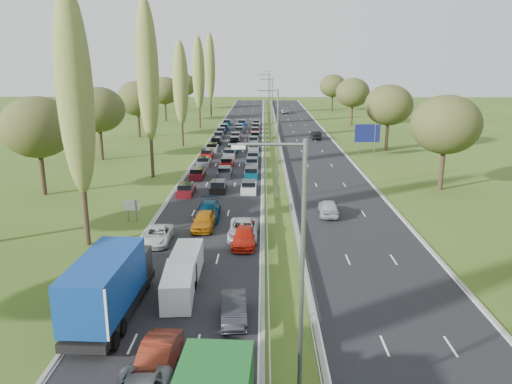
{
  "coord_description": "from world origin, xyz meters",
  "views": [
    {
      "loc": [
        2.99,
        -9.71,
        14.66
      ],
      "look_at": [
        2.24,
        40.69,
        1.5
      ],
      "focal_mm": 35.0,
      "sensor_mm": 36.0,
      "label": 1
    }
  ],
  "objects": [
    {
      "name": "woodland_right",
      "position": [
        24.0,
        66.67,
        7.68
      ],
      "size": [
        8.0,
        153.0,
        11.1
      ],
      "color": "#2D2116",
      "rests_on": "ground"
    },
    {
      "name": "blue_lorry",
      "position": [
        -5.91,
        16.85,
        2.11
      ],
      "size": [
        2.69,
        9.69,
        4.09
      ],
      "rotation": [
        0.0,
        0.0,
        -0.04
      ],
      "color": "black",
      "rests_on": "near_carriageway"
    },
    {
      "name": "woodland_left",
      "position": [
        -22.0,
        62.63,
        7.68
      ],
      "size": [
        8.0,
        166.0,
        11.1
      ],
      "color": "#2D2116",
      "rests_on": "ground"
    },
    {
      "name": "near_carriageway",
      "position": [
        -2.25,
        82.5,
        0.0
      ],
      "size": [
        10.5,
        215.0,
        0.04
      ],
      "primitive_type": "cube",
      "color": "black",
      "rests_on": "ground"
    },
    {
      "name": "far_carriageway",
      "position": [
        11.25,
        82.5,
        0.0
      ],
      "size": [
        10.5,
        215.0,
        0.04
      ],
      "primitive_type": "cube",
      "color": "black",
      "rests_on": "ground"
    },
    {
      "name": "poplar_row",
      "position": [
        -11.5,
        68.17,
        12.39
      ],
      "size": [
        2.8,
        127.8,
        22.44
      ],
      "color": "#2D2116",
      "rests_on": "ground"
    },
    {
      "name": "white_van_front",
      "position": [
        -2.34,
        19.36,
        0.98
      ],
      "size": [
        1.86,
        4.74,
        1.91
      ],
      "rotation": [
        0.0,
        0.0,
        0.07
      ],
      "color": "white",
      "rests_on": "near_carriageway"
    },
    {
      "name": "near_car_5",
      "position": [
        -2.13,
        11.54,
        0.77
      ],
      "size": [
        1.95,
        4.68,
        1.5
      ],
      "primitive_type": "imported",
      "rotation": [
        0.0,
        0.0,
        -0.08
      ],
      "color": "#5E1C10",
      "rests_on": "near_carriageway"
    },
    {
      "name": "far_car_1",
      "position": [
        13.24,
        87.76,
        0.81
      ],
      "size": [
        1.82,
        4.85,
        1.58
      ],
      "primitive_type": "imported",
      "rotation": [
        0.0,
        0.0,
        3.17
      ],
      "color": "black",
      "rests_on": "far_carriageway"
    },
    {
      "name": "ground",
      "position": [
        4.5,
        80.0,
        0.0
      ],
      "size": [
        260.0,
        260.0,
        0.0
      ],
      "primitive_type": "plane",
      "color": "#334C17",
      "rests_on": "ground"
    },
    {
      "name": "near_car_7",
      "position": [
        -2.28,
        36.31,
        0.79
      ],
      "size": [
        2.26,
        5.35,
        1.54
      ],
      "primitive_type": "imported",
      "rotation": [
        0.0,
        0.0,
        0.02
      ],
      "color": "#042E4A",
      "rests_on": "near_carriageway"
    },
    {
      "name": "far_car_2",
      "position": [
        9.47,
        138.28,
        0.78
      ],
      "size": [
        2.53,
        5.45,
        1.51
      ],
      "primitive_type": "imported",
      "rotation": [
        0.0,
        0.0,
        3.14
      ],
      "color": "gray",
      "rests_on": "far_carriageway"
    },
    {
      "name": "direction_sign",
      "position": [
        19.4,
        68.79,
        3.57
      ],
      "size": [
        4.0,
        0.25,
        5.2
      ],
      "color": "gray",
      "rests_on": "ground"
    },
    {
      "name": "lamp_columns",
      "position": [
        4.5,
        78.0,
        6.0
      ],
      "size": [
        0.18,
        140.18,
        12.0
      ],
      "color": "gray",
      "rests_on": "ground"
    },
    {
      "name": "near_car_8",
      "position": [
        -2.35,
        33.18,
        0.82
      ],
      "size": [
        2.06,
        4.75,
        1.59
      ],
      "primitive_type": "imported",
      "rotation": [
        0.0,
        0.0,
        -0.04
      ],
      "color": "#AF650B",
      "rests_on": "near_carriageway"
    },
    {
      "name": "far_car_0",
      "position": [
        9.44,
        37.44,
        0.8
      ],
      "size": [
        2.08,
        4.68,
        1.56
      ],
      "primitive_type": "imported",
      "rotation": [
        0.0,
        0.0,
        3.09
      ],
      "color": "#A4A9AD",
      "rests_on": "far_carriageway"
    },
    {
      "name": "traffic_queue_fill",
      "position": [
        -2.22,
        77.84,
        0.44
      ],
      "size": [
        9.09,
        68.78,
        0.8
      ],
      "color": "#590F14",
      "rests_on": "ground"
    },
    {
      "name": "near_car_2",
      "position": [
        -5.8,
        29.42,
        0.69
      ],
      "size": [
        2.29,
        4.83,
        1.33
      ],
      "primitive_type": "imported",
      "rotation": [
        0.0,
        0.0,
        0.02
      ],
      "color": "silver",
      "rests_on": "near_carriageway"
    },
    {
      "name": "near_car_9",
      "position": [
        1.3,
        16.73,
        0.71
      ],
      "size": [
        1.76,
        4.27,
        1.38
      ],
      "primitive_type": "imported",
      "rotation": [
        0.0,
        0.0,
        0.07
      ],
      "color": "black",
      "rests_on": "near_carriageway"
    },
    {
      "name": "near_car_11",
      "position": [
        1.44,
        29.04,
        0.7
      ],
      "size": [
        2.0,
        4.75,
        1.37
      ],
      "primitive_type": "imported",
      "rotation": [
        0.0,
        0.0,
        -0.02
      ],
      "color": "#B1180A",
      "rests_on": "near_carriageway"
    },
    {
      "name": "near_car_10",
      "position": [
        1.31,
        30.81,
        0.77
      ],
      "size": [
        2.59,
        5.43,
        1.49
      ],
      "primitive_type": "imported",
      "rotation": [
        0.0,
        0.0,
        -0.02
      ],
      "color": "#ABB0B4",
      "rests_on": "near_carriageway"
    },
    {
      "name": "info_sign",
      "position": [
        -9.4,
        35.22,
        1.37
      ],
      "size": [
        1.48,
        0.43,
        2.1
      ],
      "color": "gray",
      "rests_on": "ground"
    },
    {
      "name": "central_reservation",
      "position": [
        4.5,
        82.5,
        0.55
      ],
      "size": [
        2.36,
        215.0,
        0.32
      ],
      "color": "gray",
      "rests_on": "ground"
    },
    {
      "name": "white_van_rear",
      "position": [
        -2.4,
        23.15,
        0.98
      ],
      "size": [
        1.87,
        4.77,
        1.92
      ],
      "rotation": [
        0.0,
        0.0,
        0.0
      ],
      "color": "silver",
      "rests_on": "near_carriageway"
    }
  ]
}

